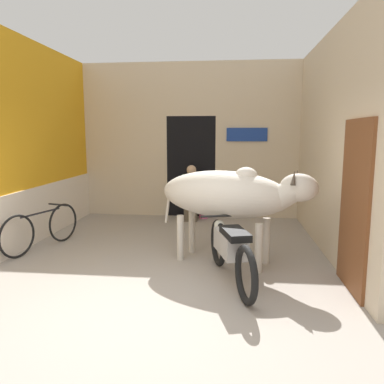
# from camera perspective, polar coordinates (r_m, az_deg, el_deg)

# --- Properties ---
(ground_plane) EXTENTS (30.00, 30.00, 0.00)m
(ground_plane) POSITION_cam_1_polar(r_m,az_deg,el_deg) (4.32, -8.00, -17.59)
(ground_plane) COLOR #9E9389
(wall_left_shopfront) EXTENTS (0.25, 4.87, 3.53)m
(wall_left_shopfront) POSITION_cam_1_polar(r_m,az_deg,el_deg) (7.12, -23.90, 6.37)
(wall_left_shopfront) COLOR orange
(wall_left_shopfront) RESTS_ON ground_plane
(wall_back_with_doorway) EXTENTS (4.96, 0.93, 3.53)m
(wall_back_with_doorway) POSITION_cam_1_polar(r_m,az_deg,el_deg) (8.94, -0.09, 6.38)
(wall_back_with_doorway) COLOR beige
(wall_back_with_doorway) RESTS_ON ground_plane
(wall_right_with_door) EXTENTS (0.22, 4.87, 3.53)m
(wall_right_with_door) POSITION_cam_1_polar(r_m,az_deg,el_deg) (6.34, 20.77, 6.66)
(wall_right_with_door) COLOR beige
(wall_right_with_door) RESTS_ON ground_plane
(cow) EXTENTS (2.38, 1.36, 1.45)m
(cow) POSITION_cam_1_polar(r_m,az_deg,el_deg) (5.53, 5.70, -0.43)
(cow) COLOR beige
(cow) RESTS_ON ground_plane
(motorcycle_near) EXTENTS (0.74, 1.92, 0.79)m
(motorcycle_near) POSITION_cam_1_polar(r_m,az_deg,el_deg) (4.92, 5.88, -8.58)
(motorcycle_near) COLOR black
(motorcycle_near) RESTS_ON ground_plane
(bicycle) EXTENTS (0.61, 1.63, 0.70)m
(bicycle) POSITION_cam_1_polar(r_m,az_deg,el_deg) (6.79, -21.89, -5.15)
(bicycle) COLOR black
(bicycle) RESTS_ON ground_plane
(shopkeeper_seated) EXTENTS (0.41, 0.34, 1.24)m
(shopkeeper_seated) POSITION_cam_1_polar(r_m,az_deg,el_deg) (8.34, -0.12, 0.07)
(shopkeeper_seated) COLOR brown
(shopkeeper_seated) RESTS_ON ground_plane
(plastic_stool) EXTENTS (0.29, 0.29, 0.44)m
(plastic_stool) POSITION_cam_1_polar(r_m,az_deg,el_deg) (8.61, 1.76, -2.48)
(plastic_stool) COLOR #DB6093
(plastic_stool) RESTS_ON ground_plane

